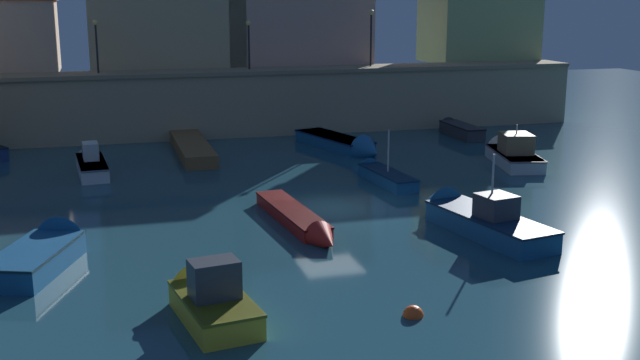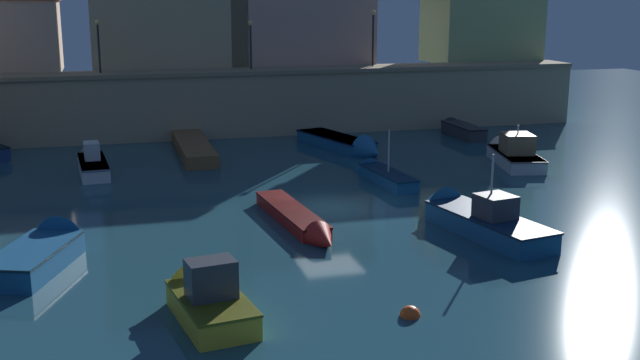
{
  "view_description": "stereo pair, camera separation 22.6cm",
  "coord_description": "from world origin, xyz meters",
  "px_view_note": "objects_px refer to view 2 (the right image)",
  "views": [
    {
      "loc": [
        -8.93,
        -30.13,
        8.65
      ],
      "look_at": [
        0.0,
        1.51,
        0.89
      ],
      "focal_mm": 43.96,
      "sensor_mm": 36.0,
      "label": 1
    },
    {
      "loc": [
        -8.71,
        -30.19,
        8.65
      ],
      "look_at": [
        0.0,
        1.51,
        0.89
      ],
      "focal_mm": 43.96,
      "sensor_mm": 36.0,
      "label": 2
    }
  ],
  "objects_px": {
    "moored_boat_1": "(300,221)",
    "moored_boat_7": "(511,152)",
    "quay_lamp_0": "(98,37)",
    "moored_boat_2": "(205,296)",
    "moored_boat_5": "(92,162)",
    "moored_boat_8": "(459,129)",
    "moored_boat_3": "(45,250)",
    "mooring_buoy_0": "(410,316)",
    "moored_boat_0": "(381,173)",
    "quay_lamp_2": "(373,29)",
    "quay_lamp_1": "(251,36)",
    "moored_boat_6": "(347,144)",
    "moored_boat_9": "(473,217)"
  },
  "relations": [
    {
      "from": "moored_boat_1",
      "to": "moored_boat_7",
      "type": "xyz_separation_m",
      "value": [
        13.78,
        8.88,
        0.25
      ]
    },
    {
      "from": "quay_lamp_0",
      "to": "moored_boat_2",
      "type": "xyz_separation_m",
      "value": [
        2.54,
        -28.48,
        -5.71
      ]
    },
    {
      "from": "moored_boat_1",
      "to": "moored_boat_5",
      "type": "distance_m",
      "value": 14.8
    },
    {
      "from": "quay_lamp_0",
      "to": "moored_boat_1",
      "type": "xyz_separation_m",
      "value": [
        7.09,
        -21.11,
        -5.96
      ]
    },
    {
      "from": "moored_boat_5",
      "to": "moored_boat_8",
      "type": "relative_size",
      "value": 1.17
    },
    {
      "from": "moored_boat_3",
      "to": "moored_boat_7",
      "type": "distance_m",
      "value": 25.19
    },
    {
      "from": "mooring_buoy_0",
      "to": "moored_boat_0",
      "type": "bearing_deg",
      "value": 73.16
    },
    {
      "from": "quay_lamp_0",
      "to": "mooring_buoy_0",
      "type": "height_order",
      "value": "quay_lamp_0"
    },
    {
      "from": "quay_lamp_2",
      "to": "moored_boat_3",
      "type": "distance_m",
      "value": 30.4
    },
    {
      "from": "quay_lamp_1",
      "to": "moored_boat_7",
      "type": "distance_m",
      "value": 17.84
    },
    {
      "from": "quay_lamp_0",
      "to": "moored_boat_5",
      "type": "height_order",
      "value": "quay_lamp_0"
    },
    {
      "from": "moored_boat_5",
      "to": "moored_boat_6",
      "type": "xyz_separation_m",
      "value": [
        14.01,
        1.54,
        -0.08
      ]
    },
    {
      "from": "quay_lamp_1",
      "to": "moored_boat_7",
      "type": "height_order",
      "value": "quay_lamp_1"
    },
    {
      "from": "moored_boat_7",
      "to": "quay_lamp_1",
      "type": "bearing_deg",
      "value": 56.65
    },
    {
      "from": "moored_boat_1",
      "to": "moored_boat_5",
      "type": "bearing_deg",
      "value": -153.65
    },
    {
      "from": "moored_boat_0",
      "to": "moored_boat_2",
      "type": "xyz_separation_m",
      "value": [
        -10.2,
        -14.03,
        0.2
      ]
    },
    {
      "from": "moored_boat_8",
      "to": "quay_lamp_2",
      "type": "bearing_deg",
      "value": 46.76
    },
    {
      "from": "moored_boat_1",
      "to": "moored_boat_8",
      "type": "height_order",
      "value": "moored_boat_8"
    },
    {
      "from": "moored_boat_0",
      "to": "moored_boat_8",
      "type": "xyz_separation_m",
      "value": [
        8.93,
        10.32,
        0.1
      ]
    },
    {
      "from": "moored_boat_6",
      "to": "moored_boat_8",
      "type": "relative_size",
      "value": 1.46
    },
    {
      "from": "quay_lamp_0",
      "to": "moored_boat_8",
      "type": "relative_size",
      "value": 0.6
    },
    {
      "from": "moored_boat_3",
      "to": "moored_boat_7",
      "type": "bearing_deg",
      "value": -44.89
    },
    {
      "from": "moored_boat_6",
      "to": "moored_boat_9",
      "type": "relative_size",
      "value": 1.05
    },
    {
      "from": "moored_boat_8",
      "to": "moored_boat_9",
      "type": "height_order",
      "value": "moored_boat_9"
    },
    {
      "from": "moored_boat_1",
      "to": "moored_boat_7",
      "type": "bearing_deg",
      "value": 117.56
    },
    {
      "from": "moored_boat_6",
      "to": "moored_boat_8",
      "type": "distance_m",
      "value": 8.8
    },
    {
      "from": "moored_boat_6",
      "to": "mooring_buoy_0",
      "type": "bearing_deg",
      "value": -28.93
    },
    {
      "from": "moored_boat_9",
      "to": "moored_boat_3",
      "type": "bearing_deg",
      "value": 77.75
    },
    {
      "from": "quay_lamp_2",
      "to": "mooring_buoy_0",
      "type": "relative_size",
      "value": 6.15
    },
    {
      "from": "quay_lamp_0",
      "to": "moored_boat_3",
      "type": "distance_m",
      "value": 23.51
    },
    {
      "from": "moored_boat_6",
      "to": "moored_boat_7",
      "type": "bearing_deg",
      "value": 39.13
    },
    {
      "from": "quay_lamp_0",
      "to": "moored_boat_2",
      "type": "distance_m",
      "value": 29.15
    },
    {
      "from": "moored_boat_3",
      "to": "moored_boat_9",
      "type": "bearing_deg",
      "value": -70.9
    },
    {
      "from": "moored_boat_5",
      "to": "moored_boat_7",
      "type": "height_order",
      "value": "moored_boat_7"
    },
    {
      "from": "quay_lamp_2",
      "to": "quay_lamp_0",
      "type": "bearing_deg",
      "value": 180.0
    },
    {
      "from": "quay_lamp_1",
      "to": "moored_boat_0",
      "type": "bearing_deg",
      "value": -76.15
    },
    {
      "from": "moored_boat_2",
      "to": "moored_boat_7",
      "type": "height_order",
      "value": "moored_boat_7"
    },
    {
      "from": "moored_boat_1",
      "to": "moored_boat_0",
      "type": "bearing_deg",
      "value": 134.48
    },
    {
      "from": "moored_boat_6",
      "to": "moored_boat_8",
      "type": "xyz_separation_m",
      "value": [
        8.33,
        2.83,
        0.06
      ]
    },
    {
      "from": "quay_lamp_0",
      "to": "moored_boat_8",
      "type": "bearing_deg",
      "value": -10.78
    },
    {
      "from": "quay_lamp_0",
      "to": "quay_lamp_2",
      "type": "xyz_separation_m",
      "value": [
        17.26,
        -0.0,
        0.28
      ]
    },
    {
      "from": "moored_boat_7",
      "to": "moored_boat_3",
      "type": "bearing_deg",
      "value": 127.45
    },
    {
      "from": "moored_boat_7",
      "to": "moored_boat_0",
      "type": "bearing_deg",
      "value": 118.17
    },
    {
      "from": "quay_lamp_2",
      "to": "moored_boat_6",
      "type": "bearing_deg",
      "value": -119.34
    },
    {
      "from": "quay_lamp_2",
      "to": "moored_boat_1",
      "type": "relative_size",
      "value": 0.48
    },
    {
      "from": "quay_lamp_0",
      "to": "moored_boat_9",
      "type": "height_order",
      "value": "quay_lamp_0"
    },
    {
      "from": "quay_lamp_2",
      "to": "moored_boat_0",
      "type": "distance_m",
      "value": 16.35
    },
    {
      "from": "quay_lamp_1",
      "to": "moored_boat_1",
      "type": "bearing_deg",
      "value": -95.64
    },
    {
      "from": "quay_lamp_2",
      "to": "moored_boat_6",
      "type": "height_order",
      "value": "quay_lamp_2"
    },
    {
      "from": "moored_boat_9",
      "to": "mooring_buoy_0",
      "type": "xyz_separation_m",
      "value": [
        -5.35,
        -7.08,
        -0.5
      ]
    }
  ]
}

